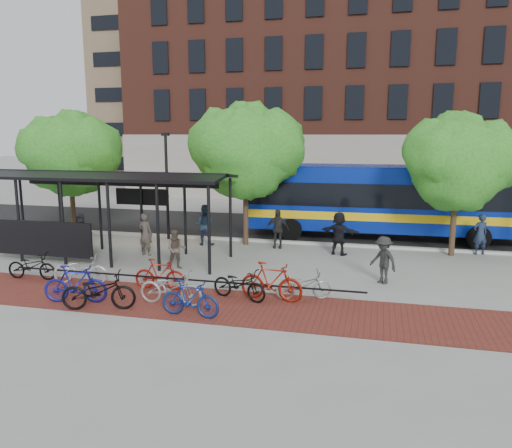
% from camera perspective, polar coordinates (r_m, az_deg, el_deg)
% --- Properties ---
extents(ground, '(160.00, 160.00, 0.00)m').
position_cam_1_polar(ground, '(19.50, 4.88, -4.86)').
color(ground, '#9E9E99').
rests_on(ground, ground).
extents(asphalt_street, '(160.00, 8.00, 0.01)m').
position_cam_1_polar(asphalt_street, '(27.24, 7.51, -0.54)').
color(asphalt_street, black).
rests_on(asphalt_street, ground).
extents(curb, '(160.00, 0.25, 0.12)m').
position_cam_1_polar(curb, '(23.34, 6.42, -2.20)').
color(curb, '#B7B7B2').
rests_on(curb, ground).
extents(brick_strip, '(24.00, 3.00, 0.01)m').
position_cam_1_polar(brick_strip, '(15.32, -5.61, -9.14)').
color(brick_strip, maroon).
rests_on(brick_strip, ground).
extents(bike_rack_rail, '(12.00, 0.05, 0.95)m').
position_cam_1_polar(bike_rack_rail, '(16.56, -8.85, -7.71)').
color(bike_rack_rail, black).
rests_on(bike_rack_rail, ground).
extents(building_brick, '(55.00, 14.00, 20.00)m').
position_cam_1_polar(building_brick, '(45.44, 23.65, 15.68)').
color(building_brick, brown).
rests_on(building_brick, ground).
extents(building_tower, '(22.00, 22.00, 30.00)m').
position_cam_1_polar(building_tower, '(62.36, -4.26, 19.42)').
color(building_tower, '#7A664C').
rests_on(building_tower, ground).
extents(bus_shelter, '(10.60, 3.07, 3.60)m').
position_cam_1_polar(bus_shelter, '(21.30, -17.42, 4.21)').
color(bus_shelter, black).
rests_on(bus_shelter, ground).
extents(tree_a, '(4.90, 4.00, 6.18)m').
position_cam_1_polar(tree_a, '(26.47, -20.34, 7.83)').
color(tree_a, '#382619').
rests_on(tree_a, ground).
extents(tree_b, '(5.15, 4.20, 6.47)m').
position_cam_1_polar(tree_b, '(22.71, -0.94, 8.72)').
color(tree_b, '#382619').
rests_on(tree_b, ground).
extents(tree_c, '(4.66, 3.80, 5.92)m').
position_cam_1_polar(tree_c, '(22.22, 22.28, 6.88)').
color(tree_c, '#382619').
rests_on(tree_c, ground).
extents(lamp_post_left, '(0.35, 0.20, 5.12)m').
position_cam_1_polar(lamp_post_left, '(24.41, -10.15, 4.64)').
color(lamp_post_left, black).
rests_on(lamp_post_left, ground).
extents(bus, '(13.24, 3.33, 3.56)m').
position_cam_1_polar(bus, '(25.01, 14.20, 3.00)').
color(bus, '#082296').
rests_on(bus, ground).
extents(bike_0, '(1.86, 0.75, 0.96)m').
position_cam_1_polar(bike_0, '(19.36, -24.25, -4.40)').
color(bike_0, black).
rests_on(bike_0, ground).
extents(bike_2, '(1.97, 1.04, 0.99)m').
position_cam_1_polar(bike_2, '(18.22, -19.43, -4.91)').
color(bike_2, '#B9B9BB').
rests_on(bike_2, ground).
extents(bike_3, '(2.02, 0.93, 1.17)m').
position_cam_1_polar(bike_3, '(16.19, -19.95, -6.47)').
color(bike_3, navy).
rests_on(bike_3, ground).
extents(bike_4, '(2.26, 1.33, 1.12)m').
position_cam_1_polar(bike_4, '(15.37, -17.54, -7.32)').
color(bike_4, black).
rests_on(bike_4, ground).
extents(bike_5, '(1.75, 0.62, 1.03)m').
position_cam_1_polar(bike_5, '(16.83, -10.93, -5.65)').
color(bike_5, maroon).
rests_on(bike_5, ground).
extents(bike_6, '(2.04, 0.77, 1.06)m').
position_cam_1_polar(bike_6, '(15.30, -9.71, -7.19)').
color(bike_6, '#A2A2A4').
rests_on(bike_6, ground).
extents(bike_7, '(1.80, 0.65, 1.06)m').
position_cam_1_polar(bike_7, '(14.24, -7.56, -8.45)').
color(bike_7, navy).
rests_on(bike_7, ground).
extents(bike_8, '(1.99, 1.17, 0.99)m').
position_cam_1_polar(bike_8, '(15.55, -1.92, -6.89)').
color(bike_8, black).
rests_on(bike_8, ground).
extents(bike_9, '(2.06, 0.81, 1.20)m').
position_cam_1_polar(bike_9, '(15.44, 1.77, -6.59)').
color(bike_9, maroon).
rests_on(bike_9, ground).
extents(bike_10, '(1.84, 1.15, 0.91)m').
position_cam_1_polar(bike_10, '(15.65, 5.45, -6.96)').
color(bike_10, gray).
rests_on(bike_10, ground).
extents(pedestrian_0, '(0.92, 0.77, 1.62)m').
position_cam_1_polar(pedestrian_0, '(23.40, -19.39, -0.82)').
color(pedestrian_0, black).
rests_on(pedestrian_0, ground).
extents(pedestrian_1, '(0.75, 0.58, 1.83)m').
position_cam_1_polar(pedestrian_1, '(21.52, -12.51, -1.13)').
color(pedestrian_1, '#463E38').
rests_on(pedestrian_1, ground).
extents(pedestrian_2, '(0.98, 0.80, 1.89)m').
position_cam_1_polar(pedestrian_2, '(23.08, -5.90, -0.09)').
color(pedestrian_2, '#1F3249').
rests_on(pedestrian_2, ground).
extents(pedestrian_4, '(1.06, 0.50, 1.76)m').
position_cam_1_polar(pedestrian_4, '(22.39, 2.46, -0.54)').
color(pedestrian_4, '#262626').
rests_on(pedestrian_4, ground).
extents(pedestrian_5, '(1.80, 1.07, 1.85)m').
position_cam_1_polar(pedestrian_5, '(21.39, 9.47, -1.07)').
color(pedestrian_5, black).
rests_on(pedestrian_5, ground).
extents(pedestrian_7, '(0.75, 0.62, 1.75)m').
position_cam_1_polar(pedestrian_7, '(23.21, 24.25, -1.07)').
color(pedestrian_7, '#1E2B46').
rests_on(pedestrian_7, ground).
extents(pedestrian_8, '(0.90, 0.81, 1.53)m').
position_cam_1_polar(pedestrian_8, '(19.16, -9.12, -2.87)').
color(pedestrian_8, brown).
rests_on(pedestrian_8, ground).
extents(pedestrian_9, '(1.21, 1.16, 1.65)m').
position_cam_1_polar(pedestrian_9, '(17.64, 14.34, -4.02)').
color(pedestrian_9, '#242424').
rests_on(pedestrian_9, ground).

